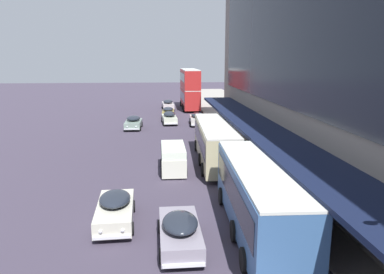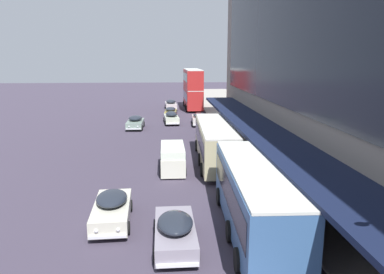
# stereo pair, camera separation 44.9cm
# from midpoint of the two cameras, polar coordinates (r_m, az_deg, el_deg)

# --- Properties ---
(transit_bus_kerbside_front) EXTENTS (3.08, 11.57, 3.18)m
(transit_bus_kerbside_front) POSITION_cam_midpoint_polar(r_m,az_deg,el_deg) (30.18, 3.98, -0.56)
(transit_bus_kerbside_front) COLOR tan
(transit_bus_kerbside_front) RESTS_ON ground
(transit_bus_kerbside_rear) EXTENTS (3.06, 10.88, 3.39)m
(transit_bus_kerbside_rear) POSITION_cam_midpoint_polar(r_m,az_deg,el_deg) (18.35, 10.14, -8.75)
(transit_bus_kerbside_rear) COLOR #385E8F
(transit_bus_kerbside_rear) RESTS_ON ground
(transit_bus_kerbside_far) EXTENTS (2.81, 10.65, 6.51)m
(transit_bus_kerbside_far) POSITION_cam_midpoint_polar(r_m,az_deg,el_deg) (62.11, 0.32, 7.51)
(transit_bus_kerbside_far) COLOR #AB2323
(transit_bus_kerbside_far) RESTS_ON ground
(sedan_far_back) EXTENTS (2.04, 4.72, 1.61)m
(sedan_far_back) POSITION_cam_midpoint_polar(r_m,az_deg,el_deg) (48.41, -2.89, 2.98)
(sedan_far_back) COLOR beige
(sedan_far_back) RESTS_ON ground
(sedan_second_near) EXTENTS (1.97, 4.70, 1.52)m
(sedan_second_near) POSITION_cam_midpoint_polar(r_m,az_deg,el_deg) (17.34, -1.82, -14.08)
(sedan_second_near) COLOR gray
(sedan_second_near) RESTS_ON ground
(sedan_trailing_near) EXTENTS (2.03, 5.03, 1.62)m
(sedan_trailing_near) POSITION_cam_midpoint_polar(r_m,az_deg,el_deg) (62.00, -3.03, 4.97)
(sedan_trailing_near) COLOR beige
(sedan_trailing_near) RESTS_ON ground
(sedan_second_mid) EXTENTS (1.94, 4.45, 1.48)m
(sedan_second_mid) POSITION_cam_midpoint_polar(r_m,az_deg,el_deg) (53.66, -3.03, 3.81)
(sedan_second_mid) COLOR olive
(sedan_second_mid) RESTS_ON ground
(sedan_trailing_mid) EXTENTS (1.99, 4.56, 1.57)m
(sedan_trailing_mid) POSITION_cam_midpoint_polar(r_m,az_deg,el_deg) (47.38, 1.37, 2.78)
(sedan_trailing_mid) COLOR beige
(sedan_trailing_mid) RESTS_ON ground
(sedan_lead_near) EXTENTS (2.07, 4.51, 1.55)m
(sedan_lead_near) POSITION_cam_midpoint_polar(r_m,az_deg,el_deg) (45.44, -8.35, 2.24)
(sedan_lead_near) COLOR gray
(sedan_lead_near) RESTS_ON ground
(sedan_oncoming_front) EXTENTS (2.08, 4.81, 1.52)m
(sedan_oncoming_front) POSITION_cam_midpoint_polar(r_m,az_deg,el_deg) (20.00, -11.47, -10.64)
(sedan_oncoming_front) COLOR beige
(sedan_oncoming_front) RESTS_ON ground
(vw_van) EXTENTS (1.91, 4.55, 1.96)m
(vw_van) POSITION_cam_midpoint_polar(r_m,az_deg,el_deg) (28.11, -2.52, -3.01)
(vw_van) COLOR beige
(vw_van) RESTS_ON ground
(pedestrian_at_kerb) EXTENTS (0.62, 0.33, 1.86)m
(pedestrian_at_kerb) POSITION_cam_midpoint_polar(r_m,az_deg,el_deg) (18.89, 18.82, -11.07)
(pedestrian_at_kerb) COLOR black
(pedestrian_at_kerb) RESTS_ON sidewalk_kerb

